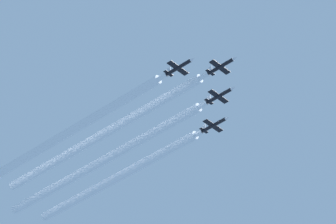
# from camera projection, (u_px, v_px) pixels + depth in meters

# --- Properties ---
(jet_lead) EXTENTS (8.05, 11.73, 2.82)m
(jet_lead) POSITION_uv_depth(u_px,v_px,m) (222.00, 66.00, 341.40)
(jet_lead) COLOR black
(jet_left_wingman) EXTENTS (8.05, 11.73, 2.82)m
(jet_left_wingman) POSITION_uv_depth(u_px,v_px,m) (220.00, 95.00, 350.24)
(jet_left_wingman) COLOR black
(jet_right_wingman) EXTENTS (8.05, 11.73, 2.82)m
(jet_right_wingman) POSITION_uv_depth(u_px,v_px,m) (180.00, 67.00, 340.02)
(jet_right_wingman) COLOR black
(jet_outer_left) EXTENTS (8.05, 11.73, 2.82)m
(jet_outer_left) POSITION_uv_depth(u_px,v_px,m) (215.00, 124.00, 360.06)
(jet_outer_left) COLOR black
(smoke_trail_lead) EXTENTS (2.93, 90.16, 2.93)m
(smoke_trail_lead) POSITION_uv_depth(u_px,v_px,m) (104.00, 133.00, 368.37)
(smoke_trail_lead) COLOR white
(smoke_trail_left_wingman) EXTENTS (2.93, 90.93, 2.93)m
(smoke_trail_left_wingman) POSITION_uv_depth(u_px,v_px,m) (105.00, 160.00, 377.42)
(smoke_trail_left_wingman) COLOR white
(smoke_trail_right_wingman) EXTENTS (2.93, 88.41, 2.93)m
(smoke_trail_right_wingman) POSITION_uv_depth(u_px,v_px,m) (66.00, 134.00, 366.52)
(smoke_trail_right_wingman) COLOR white
(smoke_trail_outer_left) EXTENTS (2.93, 74.85, 2.93)m
(smoke_trail_outer_left) POSITION_uv_depth(u_px,v_px,m) (119.00, 176.00, 382.94)
(smoke_trail_outer_left) COLOR white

